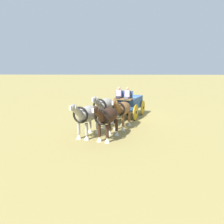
# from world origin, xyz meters

# --- Properties ---
(ground_plane) EXTENTS (220.00, 220.00, 0.00)m
(ground_plane) POSITION_xyz_m (0.00, 0.00, 0.00)
(ground_plane) COLOR #9E8C4C
(show_wagon) EXTENTS (5.81, 2.89, 2.62)m
(show_wagon) POSITION_xyz_m (0.17, -0.06, 1.16)
(show_wagon) COLOR #2D4C7A
(show_wagon) RESTS_ON ground
(draft_horse_rear_near) EXTENTS (2.93, 1.52, 2.15)m
(draft_horse_rear_near) POSITION_xyz_m (3.79, -0.66, 1.29)
(draft_horse_rear_near) COLOR brown
(draft_horse_rear_near) RESTS_ON ground
(draft_horse_rear_off) EXTENTS (3.04, 1.59, 2.30)m
(draft_horse_rear_off) POSITION_xyz_m (3.35, -1.88, 1.42)
(draft_horse_rear_off) COLOR #9E998E
(draft_horse_rear_off) RESTS_ON ground
(draft_horse_lead_near) EXTENTS (3.03, 1.54, 2.17)m
(draft_horse_lead_near) POSITION_xyz_m (6.25, -1.53, 1.31)
(draft_horse_lead_near) COLOR #331E14
(draft_horse_lead_near) RESTS_ON ground
(draft_horse_lead_off) EXTENTS (3.00, 1.56, 2.19)m
(draft_horse_lead_off) POSITION_xyz_m (5.80, -2.75, 1.33)
(draft_horse_lead_off) COLOR #9E998E
(draft_horse_lead_off) RESTS_ON ground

